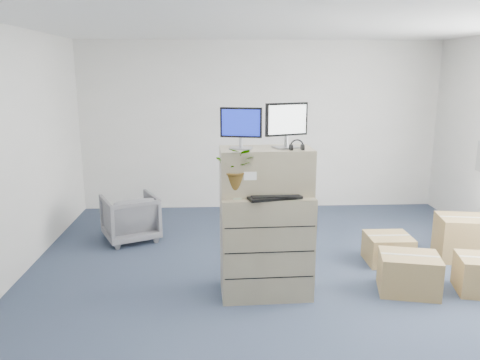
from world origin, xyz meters
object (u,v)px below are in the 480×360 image
office_chair (130,215)px  monitor_right (287,123)px  water_bottle (278,181)px  monitor_left (241,126)px  potted_plant (237,174)px  keyboard (274,197)px  filing_cabinet_lower (266,244)px

office_chair → monitor_right: bearing=114.2°
water_bottle → monitor_left: bearing=-173.3°
monitor_right → potted_plant: (-0.50, -0.14, -0.48)m
keyboard → water_bottle: 0.26m
monitor_left → potted_plant: size_ratio=0.81×
water_bottle → office_chair: size_ratio=0.35×
monitor_left → water_bottle: bearing=19.0°
filing_cabinet_lower → potted_plant: bearing=-163.7°
monitor_left → potted_plant: (-0.05, -0.12, -0.46)m
monitor_left → filing_cabinet_lower: bearing=9.4°
water_bottle → office_chair: (-1.84, 1.62, -0.85)m
filing_cabinet_lower → monitor_right: bearing=9.1°
potted_plant → water_bottle: bearing=20.4°
filing_cabinet_lower → potted_plant: (-0.31, -0.10, 0.78)m
keyboard → office_chair: keyboard is taller
filing_cabinet_lower → monitor_left: size_ratio=2.63×
monitor_right → office_chair: monitor_right is taller
monitor_left → monitor_right: 0.46m
filing_cabinet_lower → office_chair: bearing=133.5°
keyboard → water_bottle: (0.07, 0.22, 0.11)m
filing_cabinet_lower → water_bottle: 0.68m
filing_cabinet_lower → potted_plant: size_ratio=2.14×
monitor_left → potted_plant: monitor_left is taller
water_bottle → potted_plant: potted_plant is taller
monitor_left → office_chair: 2.63m
monitor_right → water_bottle: bearing=145.4°
monitor_right → water_bottle: (-0.07, 0.02, -0.60)m
filing_cabinet_lower → keyboard: 0.58m
filing_cabinet_lower → water_bottle: size_ratio=4.43×
filing_cabinet_lower → office_chair: 2.40m
potted_plant → office_chair: potted_plant is taller
monitor_right → potted_plant: bearing=175.6°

